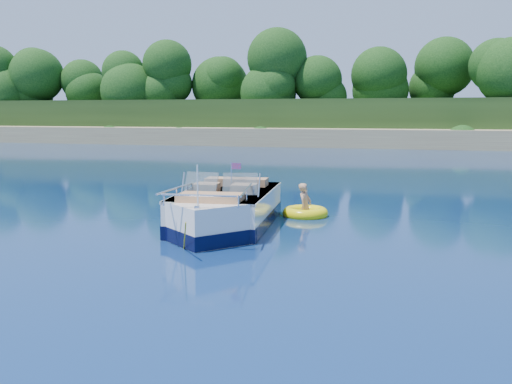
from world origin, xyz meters
TOP-DOWN VIEW (x-y plane):
  - ground at (0.00, 0.00)m, footprint 160.00×160.00m
  - shoreline at (0.00, 63.77)m, footprint 170.00×59.00m
  - treeline at (0.04, 41.01)m, footprint 150.00×7.12m
  - motorboat at (1.08, 1.67)m, footprint 2.54×6.04m
  - tow_tube at (2.68, 3.87)m, footprint 1.59×1.59m
  - boy at (2.69, 3.85)m, footprint 0.45×0.75m

SIDE VIEW (x-z plane):
  - ground at x=0.00m, z-range 0.00..0.00m
  - boy at x=2.69m, z-range -0.69..0.69m
  - tow_tube at x=2.68m, z-range -0.08..0.25m
  - motorboat at x=1.08m, z-range -0.62..1.40m
  - shoreline at x=0.00m, z-range -2.02..3.98m
  - treeline at x=0.04m, z-range 1.45..9.64m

